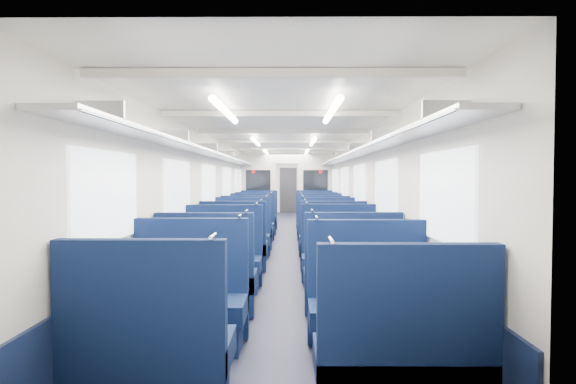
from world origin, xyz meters
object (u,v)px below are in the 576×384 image
Objects in this scene: seat_11 at (328,240)px; bulkhead at (287,189)px; seat_16 at (256,221)px; seat_10 at (242,239)px; seat_19 at (315,218)px; end_door at (288,190)px; seat_0 at (149,356)px; seat_18 at (259,218)px; seat_7 at (340,261)px; seat_8 at (234,249)px; seat_1 at (402,367)px; seat_12 at (247,232)px; seat_14 at (252,227)px; seat_5 at (351,281)px; seat_13 at (323,233)px; seat_4 at (207,282)px; seat_6 at (223,263)px; seat_2 at (188,306)px; seat_9 at (333,249)px; seat_17 at (317,222)px; seat_15 at (320,227)px; seat_3 at (369,311)px.

bulkhead is at bearing 99.13° from seat_11.
bulkhead is at bearing 61.97° from seat_16.
seat_10 is 1.00× the size of seat_19.
end_door is 17.17m from seat_0.
seat_7 is at bearing -76.19° from seat_18.
end_door reaches higher than seat_8.
seat_12 is at bearing 103.43° from seat_1.
seat_16 is 1.00× the size of seat_18.
seat_7 is at bearing -86.53° from end_door.
seat_11 is 2.83m from seat_14.
seat_8 is 3.37m from seat_14.
seat_14 is at bearing -90.00° from seat_16.
seat_19 is (1.66, 2.44, 0.00)m from seat_14.
seat_5 is 1.00× the size of seat_10.
seat_1 is 5.00m from seat_8.
end_door is 1.64× the size of seat_14.
seat_13 is at bearing -35.63° from seat_14.
seat_13 is (1.66, 4.60, 0.00)m from seat_4.
seat_6 and seat_11 have the same top height.
bulkhead is 2.30× the size of seat_8.
seat_2 and seat_7 have the same top height.
seat_16 is (0.00, 5.96, 0.00)m from seat_6.
seat_1 is 1.00× the size of seat_16.
seat_12 is (-1.66, 2.21, 0.00)m from seat_9.
seat_14 is at bearing 90.00° from seat_0.
seat_10 and seat_17 have the same top height.
bulkhead is 2.30× the size of seat_2.
seat_9 is at bearing 55.80° from seat_4.
seat_8 is 1.66m from seat_9.
seat_5 is at bearing 53.02° from seat_0.
seat_6 is at bearing -109.82° from seat_15.
seat_19 is at bearing 90.00° from seat_13.
seat_15 is 1.30m from seat_17.
seat_5 is 1.00× the size of seat_17.
seat_3 and seat_11 have the same top height.
seat_1 is 1.00× the size of seat_13.
seat_0 and seat_19 have the same top height.
seat_13 is 1.00× the size of seat_19.
seat_12 is (-0.83, -10.36, -0.62)m from end_door.
bulkhead is 3.11m from seat_14.
bulkhead is at bearing 73.90° from seat_14.
seat_18 is (0.00, 0.99, 0.00)m from seat_16.
seat_14 and seat_19 have the same top height.
seat_17 is (0.00, 3.55, 0.00)m from seat_11.
bulkhead is 2.30× the size of seat_5.
seat_2 and seat_11 have the same top height.
seat_3 and seat_4 have the same top height.
seat_8 is 5.68m from seat_18.
seat_1 is at bearing -90.00° from seat_13.
seat_17 is (0.00, 2.45, 0.00)m from seat_13.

